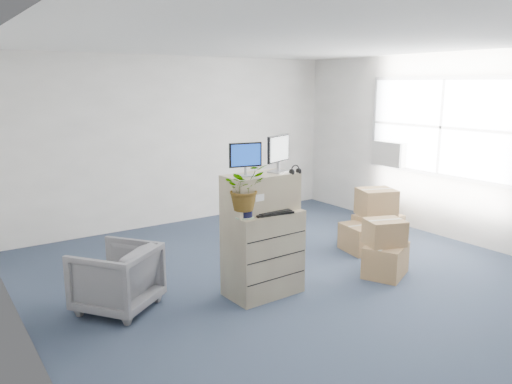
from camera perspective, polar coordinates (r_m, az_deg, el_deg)
ground at (r=6.03m, az=6.54°, el=-10.70°), size 7.00×7.00×0.00m
wall_back at (r=8.56m, az=-8.87°, el=5.78°), size 6.00×0.02×2.80m
wall_right at (r=7.94m, az=23.50°, el=4.41°), size 0.02×7.00×2.80m
window at (r=8.14m, az=20.49°, el=6.95°), size 0.07×2.72×1.52m
ac_unit at (r=8.67m, az=15.07°, el=4.26°), size 0.24×0.60×0.40m
filing_cabinet_lower at (r=5.66m, az=0.80°, el=-6.96°), size 0.84×0.53×0.96m
filing_cabinet_upper at (r=5.50m, az=0.53°, el=-0.04°), size 0.84×0.44×0.41m
monitor_left at (r=5.30m, az=-1.20°, el=3.97°), size 0.36×0.17×0.36m
monitor_right at (r=5.55m, az=2.58°, el=4.65°), size 0.40×0.23×0.41m
headphones at (r=5.52m, az=4.51°, el=2.51°), size 0.12×0.02×0.12m
keyboard at (r=5.41m, az=1.89°, el=-2.40°), size 0.46×0.24×0.02m
mouse at (r=5.69m, az=4.11°, el=-1.64°), size 0.10×0.07×0.03m
water_bottle at (r=5.61m, az=1.39°, el=-0.68°), size 0.07×0.07×0.25m
phone_dock at (r=5.50m, az=0.72°, el=-1.79°), size 0.06×0.05×0.13m
external_drive at (r=5.78m, az=2.86°, el=-1.26°), size 0.24×0.21×0.06m
tissue_box at (r=5.77m, az=2.99°, el=-0.57°), size 0.23×0.14×0.08m
potted_plant at (r=5.19m, az=-1.33°, el=-0.15°), size 0.50×0.54×0.46m
office_chair at (r=5.51m, az=-15.65°, el=-9.10°), size 1.01×1.00×0.76m
cardboard_boxes at (r=7.43m, az=13.59°, el=-4.05°), size 2.31×2.19×0.84m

